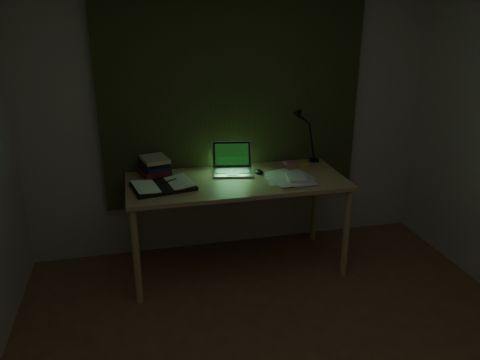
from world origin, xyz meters
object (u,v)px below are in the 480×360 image
Objects in this scene: desk at (237,224)px; book_stack at (154,166)px; loose_papers at (290,178)px; desk_lamp at (316,134)px; open_textbook at (163,186)px; laptop at (233,160)px.

book_stack is (-0.62, 0.23, 0.47)m from desk.
loose_papers is at bearing -16.88° from book_stack.
book_stack is at bearing 159.68° from desk.
desk is 1.04m from desk_lamp.
desk_lamp is at bearing 46.86° from loose_papers.
open_textbook is at bearing -174.54° from desk.
open_textbook is 0.30m from book_stack.
open_textbook is 1.31× the size of loose_papers.
loose_papers is (0.41, -0.08, 0.40)m from desk.
laptop reaches higher than book_stack.
open_textbook is 0.92× the size of desk_lamp.
laptop is 0.63m from book_stack.
desk_lamp reaches higher than open_textbook.
book_stack is (-0.04, 0.29, 0.06)m from open_textbook.
desk is 0.53m from laptop.
open_textbook is at bearing 178.37° from loose_papers.
open_textbook is at bearing -173.48° from desk_lamp.
open_textbook is (-0.58, -0.06, 0.41)m from desk.
laptop is 1.47× the size of book_stack.
desk_lamp is at bearing 21.25° from desk.
desk_lamp is at bearing 2.88° from book_stack.
book_stack reaches higher than open_textbook.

